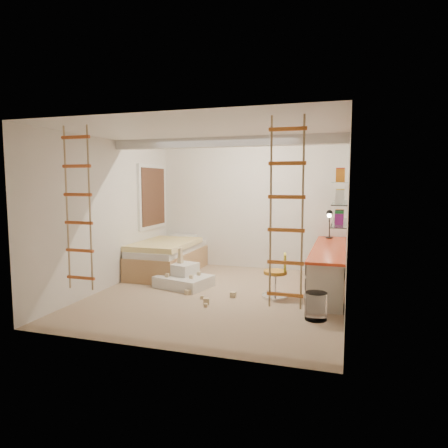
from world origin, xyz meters
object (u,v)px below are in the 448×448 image
(desk, at_px, (329,267))
(play_platform, at_px, (183,278))
(swivel_chair, at_px, (276,282))
(bed, at_px, (168,257))

(desk, xyz_separation_m, play_platform, (-2.50, -0.52, -0.25))
(swivel_chair, distance_m, play_platform, 1.74)
(desk, relative_size, swivel_chair, 3.89)
(bed, xyz_separation_m, play_platform, (0.69, -0.88, -0.18))
(desk, relative_size, play_platform, 2.71)
(play_platform, bearing_deg, swivel_chair, -7.39)
(play_platform, bearing_deg, desk, 11.71)
(desk, distance_m, swivel_chair, 1.08)
(bed, bearing_deg, desk, -6.49)
(desk, height_order, swivel_chair, desk)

